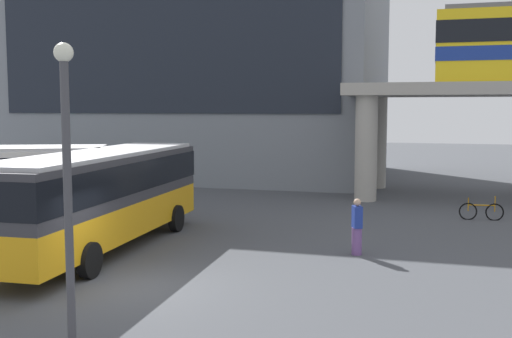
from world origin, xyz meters
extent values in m
plane|color=#47494F|center=(0.00, 10.00, 0.00)|extent=(120.00, 120.00, 0.00)
cube|color=slate|center=(-8.14, 27.02, 7.96)|extent=(23.40, 15.43, 15.92)
cube|color=black|center=(-8.14, 19.26, 8.76)|extent=(21.06, 0.10, 8.92)
cylinder|color=#ADA89E|center=(4.03, 16.97, 2.62)|extent=(1.10, 1.10, 5.23)
cylinder|color=#ADA89E|center=(4.03, 22.24, 2.62)|extent=(1.10, 1.10, 5.23)
cube|color=orange|center=(-2.90, 3.50, 1.05)|extent=(3.10, 11.12, 1.10)
cube|color=#333338|center=(-2.90, 3.50, 2.35)|extent=(3.10, 11.12, 1.50)
cube|color=black|center=(-2.90, 3.50, 2.43)|extent=(3.14, 11.16, 0.96)
cube|color=silver|center=(-2.90, 3.50, 3.16)|extent=(2.94, 10.56, 0.12)
cylinder|color=black|center=(-4.34, 6.94, 0.50)|extent=(0.33, 1.01, 1.00)
cylinder|color=black|center=(-1.85, 7.08, 0.50)|extent=(0.33, 1.01, 1.00)
cylinder|color=black|center=(-3.98, 0.35, 0.50)|extent=(0.33, 1.01, 1.00)
cylinder|color=black|center=(-1.49, 0.49, 0.50)|extent=(0.33, 1.01, 1.00)
cylinder|color=black|center=(-5.86, 4.29, 0.50)|extent=(1.03, 0.66, 1.00)
cylinder|color=black|center=(-6.88, 6.57, 0.50)|extent=(1.03, 0.66, 1.00)
torus|color=black|center=(9.79, 12.96, 0.34)|extent=(0.74, 0.14, 0.74)
torus|color=black|center=(8.74, 12.85, 0.34)|extent=(0.74, 0.14, 0.74)
cylinder|color=orange|center=(9.27, 12.90, 0.62)|extent=(1.05, 0.16, 0.05)
cylinder|color=orange|center=(8.74, 12.85, 0.64)|extent=(0.04, 0.04, 0.55)
cylinder|color=orange|center=(9.79, 12.96, 0.69)|extent=(0.04, 0.04, 0.65)
cylinder|color=#724C8C|center=(5.12, 5.30, 0.43)|extent=(0.32, 0.32, 0.87)
cube|color=navy|center=(5.12, 5.30, 1.21)|extent=(0.39, 0.47, 0.69)
sphere|color=tan|center=(5.12, 5.30, 1.68)|extent=(0.24, 0.24, 0.24)
cylinder|color=#3F3F44|center=(0.96, -4.12, 2.74)|extent=(0.16, 0.16, 5.49)
sphere|color=silver|center=(0.96, -4.12, 5.64)|extent=(0.36, 0.36, 0.36)
camera|label=1|loc=(7.59, -14.09, 4.64)|focal=43.61mm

